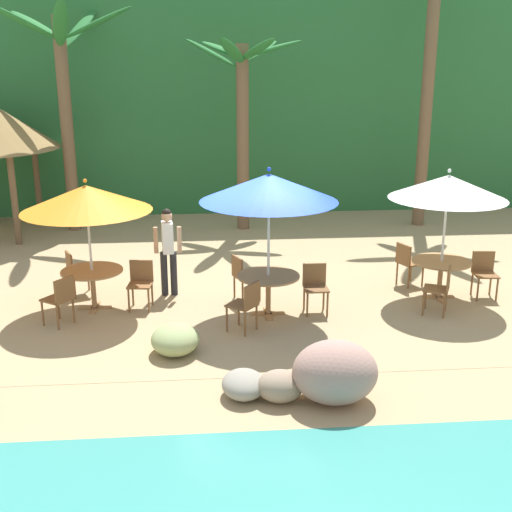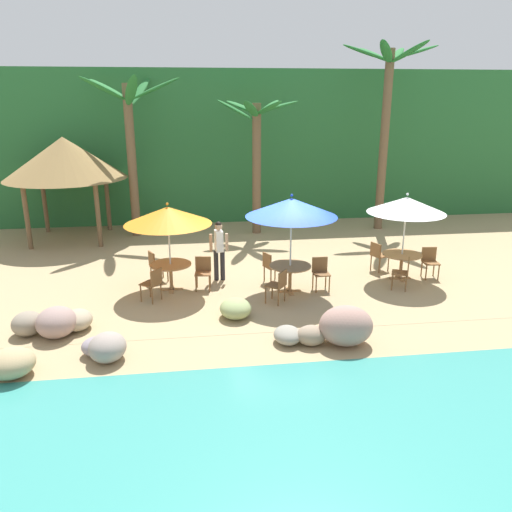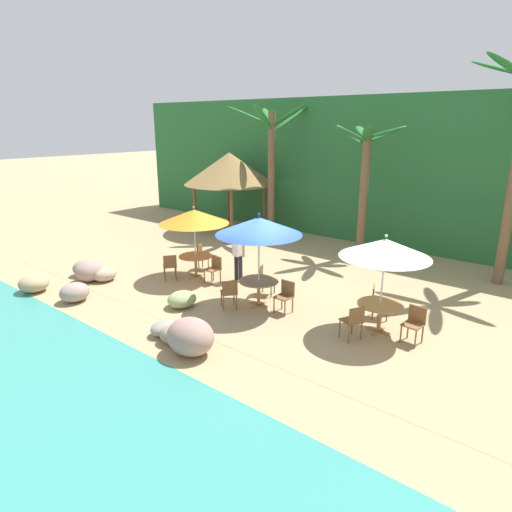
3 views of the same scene
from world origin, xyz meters
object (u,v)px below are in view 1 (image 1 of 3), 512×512
chair_blue_seaward (315,284)px  chair_white_left (441,287)px  palm_tree_nearest (64,84)px  chair_orange_inland (76,270)px  chair_orange_left (61,297)px  umbrella_orange (86,198)px  chair_blue_inland (243,274)px  chair_white_seaward (484,271)px  dining_table_white (441,267)px  palm_tree_second (243,101)px  dining_table_blue (268,282)px  chair_blue_left (246,303)px  chair_orange_seaward (141,281)px  umbrella_blue (269,188)px  palm_tree_third (431,51)px  waiter_in_white (168,246)px  chair_white_inland (407,261)px  umbrella_white (448,187)px  dining_table_orange (92,277)px

chair_blue_seaward → chair_white_left: same height
chair_blue_seaward → palm_tree_nearest: palm_tree_nearest is taller
chair_orange_inland → chair_orange_left: bearing=-89.4°
umbrella_orange → chair_blue_inland: umbrella_orange is taller
chair_blue_seaward → chair_white_seaward: same height
chair_white_left → chair_orange_left: bearing=179.7°
dining_table_white → palm_tree_second: 7.10m
dining_table_blue → chair_orange_inland: bearing=160.1°
umbrella_orange → chair_orange_inland: 1.76m
chair_blue_left → chair_white_seaward: same height
dining_table_white → chair_orange_seaward: bearing=-179.8°
umbrella_blue → dining_table_blue: (0.00, 0.00, -1.67)m
palm_tree_third → waiter_in_white: (-6.58, -5.07, -3.58)m
chair_orange_seaward → dining_table_white: (5.59, 0.02, 0.10)m
chair_orange_seaward → chair_blue_left: same height
chair_blue_seaward → dining_table_white: 2.52m
chair_blue_seaward → chair_white_seaward: bearing=8.4°
chair_blue_left → chair_white_inland: (3.35, 2.06, 0.00)m
dining_table_white → palm_tree_nearest: bearing=143.2°
chair_blue_seaward → chair_blue_inland: (-1.25, 0.66, 0.00)m
dining_table_blue → chair_white_left: chair_white_left is taller
umbrella_orange → umbrella_white: size_ratio=0.97×
dining_table_orange → palm_tree_second: bearing=61.4°
chair_orange_seaward → waiter_in_white: size_ratio=0.51×
palm_tree_second → palm_tree_third: size_ratio=0.72×
umbrella_orange → waiter_in_white: (1.33, 0.62, -1.06)m
chair_blue_seaward → chair_white_left: 2.21m
umbrella_white → chair_white_seaward: 1.84m
dining_table_white → chair_blue_seaward: bearing=-169.1°
umbrella_blue → chair_white_inland: umbrella_blue is taller
umbrella_blue → palm_tree_third: (4.79, 6.24, 2.28)m
palm_tree_nearest → chair_orange_seaward: bearing=-69.1°
dining_table_white → waiter_in_white: size_ratio=0.65×
chair_orange_left → dining_table_blue: chair_orange_left is taller
chair_orange_left → umbrella_white: (6.86, 0.77, 1.62)m
chair_orange_left → umbrella_white: 7.09m
chair_white_seaward → palm_tree_third: (0.62, 5.65, 4.06)m
chair_blue_inland → palm_tree_third: (5.20, 5.49, 4.06)m
umbrella_orange → chair_white_seaward: umbrella_orange is taller
chair_orange_inland → umbrella_blue: (3.55, -1.29, 1.77)m
chair_blue_seaward → chair_blue_inland: bearing=152.3°
umbrella_blue → chair_blue_seaward: (0.85, 0.09, -1.77)m
umbrella_white → chair_white_inland: 1.84m
chair_orange_left → chair_blue_left: size_ratio=1.00×
chair_blue_inland → chair_white_seaward: (4.58, -0.17, 0.00)m
umbrella_blue → chair_white_left: 3.53m
chair_blue_inland → chair_white_left: 3.58m
umbrella_blue → palm_tree_nearest: bearing=125.0°
dining_table_orange → chair_orange_seaward: size_ratio=1.26×
chair_white_left → waiter_in_white: bearing=163.8°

